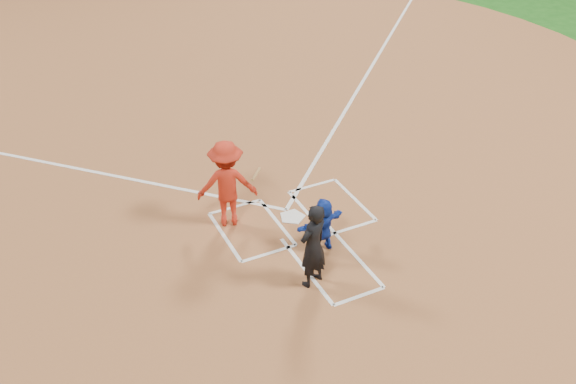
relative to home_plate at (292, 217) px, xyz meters
name	(u,v)px	position (x,y,z in m)	size (l,w,h in m)	color
ground	(292,218)	(0.00, 0.00, -0.02)	(120.00, 120.00, 0.00)	#164F13
home_plate_dirt	(200,108)	(0.00, 6.00, -0.01)	(28.00, 28.00, 0.01)	brown
home_plate	(292,217)	(0.00, 0.00, 0.00)	(0.60, 0.60, 0.02)	silver
catcher	(323,225)	(0.06, -1.26, 0.59)	(1.12, 0.36, 1.21)	#1536AF
umpire	(313,246)	(-0.60, -2.06, 0.87)	(0.64, 0.42, 1.77)	black
chalk_markings	(208,118)	(0.00, 5.29, -0.01)	(28.35, 17.32, 0.01)	white
batter_at_plate	(227,184)	(-1.30, 0.44, 0.97)	(1.58, 1.09, 1.96)	red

